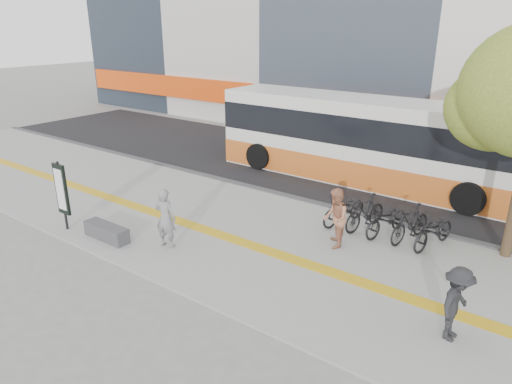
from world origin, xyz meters
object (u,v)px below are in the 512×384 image
Objects in this scene: bench at (107,232)px; signboard at (61,190)px; pedestrian_tan at (335,218)px; pedestrian_dark at (456,304)px; bus at (365,143)px; seated_woman at (166,218)px.

bench is 1.94m from signboard.
pedestrian_tan reaches higher than pedestrian_dark.
bench is 6.75m from pedestrian_tan.
pedestrian_tan is at bearing 32.28° from bench.
bench is 0.13× the size of bus.
bus is 10.19m from pedestrian_dark.
pedestrian_dark is at bearing -55.91° from bus.
bus is 9.22m from seated_woman.
signboard is 0.18× the size of bus.
pedestrian_dark is at bearing 29.62° from pedestrian_tan.
pedestrian_tan is (1.83, -6.11, -0.66)m from bus.
pedestrian_tan is 4.50m from pedestrian_dark.
bus is at bearing 167.08° from pedestrian_tan.
bench is 0.99× the size of pedestrian_dark.
seated_woman is 7.76m from pedestrian_dark.
signboard is 8.26m from pedestrian_tan.
bus reaches higher than pedestrian_tan.
signboard is (-1.60, -0.31, 1.06)m from bench.
pedestrian_dark is (11.14, 1.59, -0.48)m from signboard.
pedestrian_dark is (5.70, -8.42, -0.73)m from bus.
bench is 2.05m from seated_woman.
pedestrian_tan is 1.08× the size of pedestrian_dark.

